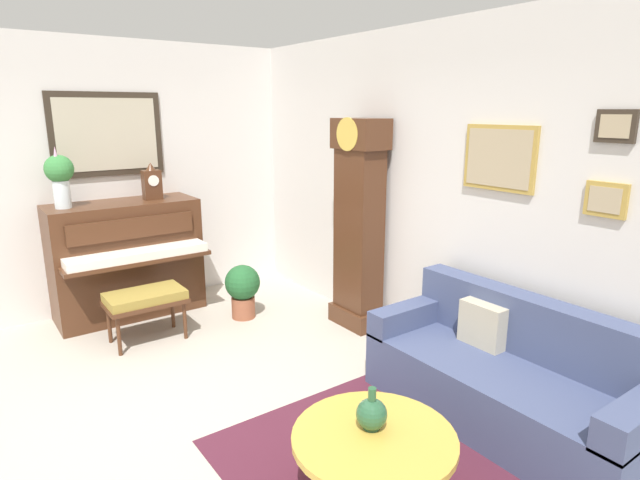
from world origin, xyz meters
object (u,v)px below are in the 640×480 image
piano_bench (145,299)px  coffee_table (374,440)px  couch (507,378)px  mantel_clock (152,183)px  piano (127,259)px  green_jug (372,414)px  potted_plant (243,288)px  flower_vase (60,175)px  grandfather_clock (359,231)px

piano_bench → coffee_table: bearing=6.5°
couch → mantel_clock: (-3.48, -1.21, 1.05)m
piano → green_jug: size_ratio=6.00×
piano_bench → mantel_clock: bearing=153.0°
piano_bench → green_jug: 2.76m
piano → coffee_table: bearing=4.0°
piano_bench → coffee_table: size_ratio=0.80×
coffee_table → potted_plant: (-2.77, 0.66, -0.08)m
flower_vase → potted_plant: bearing=61.5°
piano_bench → mantel_clock: size_ratio=1.84×
flower_vase → coffee_table: bearing=12.4°
piano → grandfather_clock: bearing=47.5°
grandfather_clock → couch: size_ratio=1.07×
couch → flower_vase: size_ratio=3.28×
green_jug → coffee_table: bearing=-26.8°
mantel_clock → potted_plant: mantel_clock is taller
mantel_clock → piano_bench: bearing=-27.0°
green_jug → potted_plant: bearing=166.8°
potted_plant → flower_vase: bearing=-118.5°
piano_bench → green_jug: size_ratio=2.92×
couch → piano_bench: bearing=-149.5°
piano → mantel_clock: size_ratio=3.79×
green_jug → couch: bearing=90.8°
piano → couch: piano is taller
couch → grandfather_clock: bearing=173.1°
piano → mantel_clock: bearing=89.6°
flower_vase → green_jug: (3.50, 0.81, -0.99)m
mantel_clock → couch: bearing=19.2°
coffee_table → mantel_clock: mantel_clock is taller
flower_vase → piano: bearing=90.2°
piano → grandfather_clock: 2.41m
couch → mantel_clock: mantel_clock is taller
green_jug → potted_plant: green_jug is taller
piano → piano_bench: size_ratio=2.06×
coffee_table → mantel_clock: (-3.55, 0.07, 0.96)m
piano_bench → grandfather_clock: bearing=65.3°
coffee_table → mantel_clock: bearing=178.9°
couch → mantel_clock: 3.83m
mantel_clock → piano: bearing=-90.4°
grandfather_clock → couch: 2.00m
flower_vase → green_jug: size_ratio=2.42×
couch → coffee_table: bearing=-86.8°
flower_vase → couch: bearing=30.7°
grandfather_clock → mantel_clock: 2.19m
couch → mantel_clock: size_ratio=5.00×
grandfather_clock → coffee_table: bearing=-37.8°
flower_vase → potted_plant: 2.03m
grandfather_clock → flower_vase: 2.85m
mantel_clock → green_jug: size_ratio=1.58×
grandfather_clock → potted_plant: bearing=-134.1°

